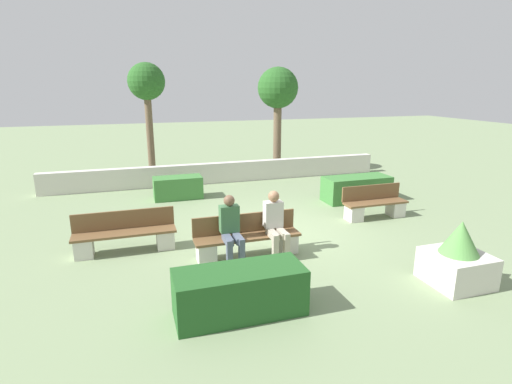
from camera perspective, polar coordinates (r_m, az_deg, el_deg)
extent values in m
plane|color=gray|center=(9.57, 2.60, -5.81)|extent=(60.00, 60.00, 0.00)
cube|color=beige|center=(14.44, -4.81, 2.81)|extent=(12.09, 0.30, 0.72)
cube|color=brown|center=(8.16, -1.17, -6.45)|extent=(2.18, 0.44, 0.05)
cube|color=brown|center=(8.29, -1.66, -4.42)|extent=(2.18, 0.04, 0.40)
cube|color=beige|center=(8.06, -7.10, -8.55)|extent=(0.36, 0.40, 0.39)
cube|color=beige|center=(8.50, 4.45, -7.17)|extent=(0.36, 0.40, 0.39)
cube|color=brown|center=(10.92, 16.74, -1.48)|extent=(1.73, 0.44, 0.05)
cube|color=brown|center=(11.06, 16.12, -0.03)|extent=(1.73, 0.05, 0.40)
cube|color=beige|center=(10.65, 13.82, -2.94)|extent=(0.36, 0.40, 0.39)
cube|color=beige|center=(11.35, 19.31, -2.25)|extent=(0.36, 0.40, 0.39)
cube|color=brown|center=(8.79, -18.23, -5.63)|extent=(2.09, 0.44, 0.05)
cube|color=brown|center=(8.94, -18.35, -3.75)|extent=(2.09, 0.04, 0.40)
cube|color=beige|center=(8.92, -23.37, -7.34)|extent=(0.36, 0.40, 0.39)
cube|color=beige|center=(8.88, -12.83, -6.54)|extent=(0.36, 0.40, 0.39)
cube|color=#B2A893|center=(8.07, 2.36, -6.01)|extent=(0.14, 0.46, 0.13)
cube|color=#B2A893|center=(8.14, 3.69, -5.85)|extent=(0.14, 0.46, 0.13)
cube|color=#B2A893|center=(7.95, 2.78, -8.08)|extent=(0.11, 0.11, 0.57)
cube|color=#B2A893|center=(8.03, 4.40, -7.86)|extent=(0.11, 0.11, 0.57)
cube|color=beige|center=(8.20, 2.46, -3.18)|extent=(0.38, 0.22, 0.54)
sphere|color=#936B4C|center=(8.07, 2.54, -0.62)|extent=(0.23, 0.23, 0.23)
cube|color=#515B70|center=(7.82, -4.09, -6.75)|extent=(0.14, 0.46, 0.13)
cube|color=#515B70|center=(7.86, -2.66, -6.59)|extent=(0.14, 0.46, 0.13)
cube|color=#515B70|center=(7.69, -3.79, -8.90)|extent=(0.11, 0.11, 0.57)
cube|color=#515B70|center=(7.75, -2.05, -8.70)|extent=(0.11, 0.11, 0.57)
cube|color=#3D6B42|center=(7.94, -3.84, -3.81)|extent=(0.38, 0.22, 0.54)
sphere|color=brown|center=(7.81, -3.86, -1.22)|extent=(0.22, 0.22, 0.22)
cube|color=#235623|center=(6.25, -2.34, -14.06)|extent=(1.98, 0.78, 0.73)
cube|color=#3D7A38|center=(12.55, -11.09, 0.62)|extent=(1.46, 0.70, 0.68)
cube|color=#3D7A38|center=(12.45, 14.15, 0.48)|extent=(2.02, 0.83, 0.74)
cube|color=beige|center=(7.98, 26.70, -9.70)|extent=(0.97, 0.97, 0.57)
cone|color=#569347|center=(7.77, 27.20, -5.80)|extent=(0.67, 0.67, 0.59)
cylinder|color=brown|center=(15.53, -14.89, 7.81)|extent=(0.26, 0.26, 3.17)
sphere|color=#285B23|center=(15.42, -15.39, 15.01)|extent=(1.34, 1.34, 1.34)
cylinder|color=brown|center=(16.16, 3.06, 8.02)|extent=(0.31, 0.31, 2.87)
sphere|color=#285B23|center=(16.04, 3.15, 14.66)|extent=(1.58, 1.58, 1.58)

